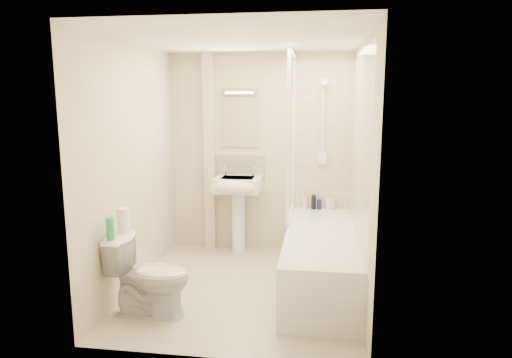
# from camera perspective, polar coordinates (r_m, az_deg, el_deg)

# --- Properties ---
(floor) EXTENTS (2.50, 2.50, 0.00)m
(floor) POSITION_cam_1_polar(r_m,az_deg,el_deg) (4.68, -1.51, -13.48)
(floor) COLOR beige
(floor) RESTS_ON ground
(wall_back) EXTENTS (2.20, 0.02, 2.40)m
(wall_back) POSITION_cam_1_polar(r_m,az_deg,el_deg) (5.56, 0.56, 3.19)
(wall_back) COLOR beige
(wall_back) RESTS_ON ground
(wall_left) EXTENTS (0.02, 2.50, 2.40)m
(wall_left) POSITION_cam_1_polar(r_m,az_deg,el_deg) (4.65, -15.09, 1.46)
(wall_left) COLOR beige
(wall_left) RESTS_ON ground
(wall_right) EXTENTS (0.02, 2.50, 2.40)m
(wall_right) POSITION_cam_1_polar(r_m,az_deg,el_deg) (4.29, 13.05, 0.86)
(wall_right) COLOR beige
(wall_right) RESTS_ON ground
(ceiling) EXTENTS (2.20, 2.50, 0.02)m
(ceiling) POSITION_cam_1_polar(r_m,az_deg,el_deg) (4.32, -1.66, 17.14)
(ceiling) COLOR white
(ceiling) RESTS_ON wall_back
(tile_back) EXTENTS (0.70, 0.01, 1.75)m
(tile_back) POSITION_cam_1_polar(r_m,az_deg,el_deg) (5.48, 8.38, 5.34)
(tile_back) COLOR beige
(tile_back) RESTS_ON wall_back
(tile_right) EXTENTS (0.01, 2.10, 1.75)m
(tile_right) POSITION_cam_1_polar(r_m,az_deg,el_deg) (4.46, 12.80, 4.12)
(tile_right) COLOR beige
(tile_right) RESTS_ON wall_right
(pipe_boxing) EXTENTS (0.12, 0.12, 2.40)m
(pipe_boxing) POSITION_cam_1_polar(r_m,az_deg,el_deg) (5.62, -5.81, 3.20)
(pipe_boxing) COLOR beige
(pipe_boxing) RESTS_ON ground
(splashback) EXTENTS (0.60, 0.02, 0.30)m
(splashback) POSITION_cam_1_polar(r_m,az_deg,el_deg) (5.61, -1.95, 1.49)
(splashback) COLOR beige
(splashback) RESTS_ON wall_back
(mirror) EXTENTS (0.46, 0.01, 0.60)m
(mirror) POSITION_cam_1_polar(r_m,az_deg,el_deg) (5.55, -1.99, 7.11)
(mirror) COLOR white
(mirror) RESTS_ON wall_back
(strip_light) EXTENTS (0.42, 0.07, 0.07)m
(strip_light) POSITION_cam_1_polar(r_m,az_deg,el_deg) (5.52, -2.06, 10.93)
(strip_light) COLOR silver
(strip_light) RESTS_ON wall_back
(bathtub) EXTENTS (0.70, 2.10, 0.55)m
(bathtub) POSITION_cam_1_polar(r_m,az_deg,el_deg) (4.70, 8.08, -9.67)
(bathtub) COLOR white
(bathtub) RESTS_ON ground
(shower_screen) EXTENTS (0.04, 0.92, 1.80)m
(shower_screen) POSITION_cam_1_polar(r_m,az_deg,el_deg) (5.05, 4.42, 5.30)
(shower_screen) COLOR white
(shower_screen) RESTS_ON bathtub
(shower_fixture) EXTENTS (0.10, 0.16, 0.99)m
(shower_fixture) POSITION_cam_1_polar(r_m,az_deg,el_deg) (5.43, 8.40, 6.57)
(shower_fixture) COLOR white
(shower_fixture) RESTS_ON wall_back
(pedestal_sink) EXTENTS (0.55, 0.50, 1.06)m
(pedestal_sink) POSITION_cam_1_polar(r_m,az_deg,el_deg) (5.44, -2.35, -1.80)
(pedestal_sink) COLOR white
(pedestal_sink) RESTS_ON ground
(bottle_white_a) EXTENTS (0.06, 0.06, 0.15)m
(bottle_white_a) POSITION_cam_1_polar(r_m,az_deg,el_deg) (5.53, 6.14, -2.96)
(bottle_white_a) COLOR silver
(bottle_white_a) RESTS_ON bathtub
(bottle_black_b) EXTENTS (0.06, 0.06, 0.18)m
(bottle_black_b) POSITION_cam_1_polar(r_m,az_deg,el_deg) (5.52, 7.21, -2.87)
(bottle_black_b) COLOR black
(bottle_black_b) RESTS_ON bathtub
(bottle_blue) EXTENTS (0.05, 0.05, 0.12)m
(bottle_blue) POSITION_cam_1_polar(r_m,az_deg,el_deg) (5.53, 7.90, -3.15)
(bottle_blue) COLOR #12174F
(bottle_blue) RESTS_ON bathtub
(bottle_cream) EXTENTS (0.07, 0.07, 0.14)m
(bottle_cream) POSITION_cam_1_polar(r_m,az_deg,el_deg) (5.53, 9.03, -3.07)
(bottle_cream) COLOR beige
(bottle_cream) RESTS_ON bathtub
(bottle_white_b) EXTENTS (0.06, 0.06, 0.15)m
(bottle_white_b) POSITION_cam_1_polar(r_m,az_deg,el_deg) (5.53, 9.57, -3.07)
(bottle_white_b) COLOR silver
(bottle_white_b) RESTS_ON bathtub
(toilet) EXTENTS (0.44, 0.72, 0.70)m
(toilet) POSITION_cam_1_polar(r_m,az_deg,el_deg) (4.14, -13.13, -11.67)
(toilet) COLOR white
(toilet) RESTS_ON ground
(toilet_roll_lower) EXTENTS (0.10, 0.10, 0.11)m
(toilet_roll_lower) POSITION_cam_1_polar(r_m,az_deg,el_deg) (4.18, -16.15, -5.71)
(toilet_roll_lower) COLOR white
(toilet_roll_lower) RESTS_ON toilet
(toilet_roll_upper) EXTENTS (0.11, 0.11, 0.11)m
(toilet_roll_upper) POSITION_cam_1_polar(r_m,az_deg,el_deg) (4.17, -16.32, -4.21)
(toilet_roll_upper) COLOR white
(toilet_roll_upper) RESTS_ON toilet_roll_lower
(green_bottle) EXTENTS (0.06, 0.06, 0.19)m
(green_bottle) POSITION_cam_1_polar(r_m,az_deg,el_deg) (4.00, -17.77, -5.94)
(green_bottle) COLOR green
(green_bottle) RESTS_ON toilet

